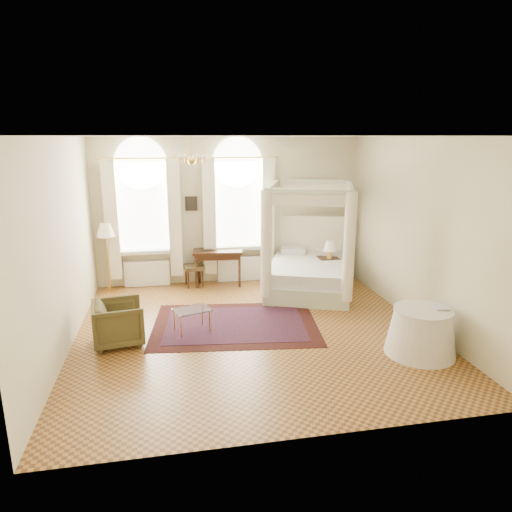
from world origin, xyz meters
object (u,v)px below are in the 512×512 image
Objects in this scene: stool at (194,269)px; armchair at (119,323)px; canopy_bed at (309,268)px; floor_lamp at (106,234)px; writing_desk at (218,255)px; side_table at (421,332)px; nightstand at (328,271)px; coffee_table at (192,312)px.

armchair is (-1.38, -2.78, -0.04)m from stool.
floor_lamp is (-4.27, 0.87, 0.76)m from canopy_bed.
writing_desk is 1.07× the size of side_table.
nightstand is at bearing -11.65° from writing_desk.
canopy_bed is at bearing 32.48° from coffee_table.
floor_lamp is at bearing 123.24° from coffee_table.
canopy_bed is 3.28m from side_table.
armchair is 4.81m from side_table.
canopy_bed reaches higher than stool.
stool is at bearing 0.00° from floor_lamp.
stool is at bearing -34.79° from armchair.
writing_desk is 4.87m from side_table.
stool is 0.69× the size of coffee_table.
armchair reaches higher than coffee_table.
writing_desk is 0.76× the size of floor_lamp.
armchair is (-3.80, -1.92, -0.17)m from canopy_bed.
floor_lamp is at bearing 141.79° from side_table.
armchair is 2.97m from floor_lamp.
armchair is at bearing -168.00° from coffee_table.
nightstand is at bearing 32.50° from coffee_table.
canopy_bed is 2.58m from stool.
canopy_bed is at bearing -11.49° from floor_lamp.
side_table is at bearing -38.21° from floor_lamp.
canopy_bed is 2.43× the size of side_table.
side_table is at bearing -75.00° from canopy_bed.
stool is 0.61× the size of armchair.
canopy_bed reaches higher than writing_desk.
writing_desk is (-1.88, 0.87, 0.17)m from canopy_bed.
writing_desk reaches higher than coffee_table.
side_table is at bearing -113.41° from armchair.
coffee_table is (-3.18, -2.03, 0.05)m from nightstand.
floor_lamp is (-4.84, 0.50, 0.97)m from nightstand.
armchair is at bearing 165.03° from side_table.
floor_lamp is at bearing 180.00° from writing_desk.
nightstand is 1.33× the size of stool.
stool is (-0.55, 0.00, -0.30)m from writing_desk.
writing_desk is 3.40m from armchair.
writing_desk is at bearing 73.86° from coffee_table.
coffee_table is (-2.61, -1.66, -0.16)m from canopy_bed.
writing_desk is at bearing -43.11° from armchair.
coffee_table is 0.65× the size of side_table.
nightstand is 3.04m from stool.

